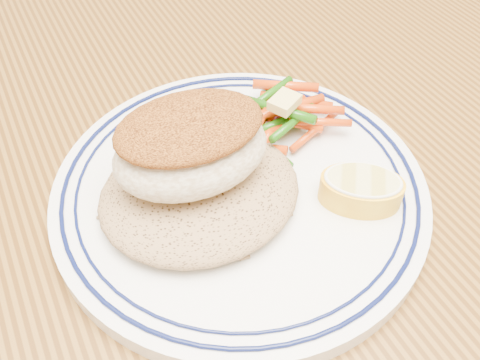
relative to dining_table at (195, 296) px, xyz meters
name	(u,v)px	position (x,y,z in m)	size (l,w,h in m)	color
dining_table	(195,296)	(0.00, 0.00, 0.00)	(1.50, 0.90, 0.75)	#4E2F0F
plate	(240,190)	(0.04, 0.00, 0.11)	(0.27, 0.27, 0.02)	white
rice_pilaf	(200,189)	(0.01, 0.00, 0.13)	(0.14, 0.12, 0.03)	olive
fish_fillet	(191,145)	(0.01, 0.01, 0.16)	(0.11, 0.08, 0.05)	beige
vegetable_pile	(280,118)	(0.10, 0.04, 0.13)	(0.10, 0.09, 0.03)	#1A520A
butter_pat	(285,102)	(0.10, 0.04, 0.15)	(0.02, 0.02, 0.01)	#E4CE6F
lemon_wedge	(361,189)	(0.11, -0.05, 0.12)	(0.07, 0.07, 0.02)	yellow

